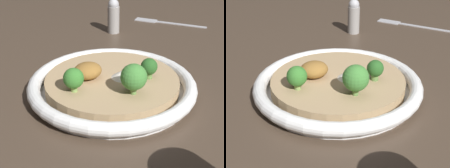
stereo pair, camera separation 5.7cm
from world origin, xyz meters
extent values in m
plane|color=#47382B|center=(0.00, 0.00, 0.00)|extent=(6.00, 6.00, 0.00)
cylinder|color=white|center=(0.00, 0.00, 0.00)|extent=(0.26, 0.26, 0.01)
torus|color=white|center=(0.00, 0.00, 0.02)|extent=(0.28, 0.28, 0.02)
cylinder|color=tan|center=(0.00, 0.00, 0.02)|extent=(0.22, 0.22, 0.02)
cone|color=white|center=(0.02, -0.01, 0.04)|extent=(0.04, 0.04, 0.01)
ellipsoid|color=olive|center=(-0.03, 0.02, 0.04)|extent=(0.05, 0.04, 0.03)
cylinder|color=#668E47|center=(0.00, -0.06, 0.04)|extent=(0.01, 0.01, 0.02)
sphere|color=#428438|center=(0.00, -0.06, 0.06)|extent=(0.04, 0.04, 0.04)
cylinder|color=#668E47|center=(0.05, -0.03, 0.04)|extent=(0.01, 0.01, 0.02)
sphere|color=#285B23|center=(0.05, -0.03, 0.05)|extent=(0.03, 0.03, 0.03)
cylinder|color=#84A856|center=(-0.07, -0.01, 0.04)|extent=(0.01, 0.01, 0.02)
sphere|color=#387A2D|center=(-0.07, -0.01, 0.05)|extent=(0.03, 0.03, 0.03)
cube|color=#B7B7BC|center=(0.35, 0.21, 0.00)|extent=(0.09, 0.12, 0.00)
cube|color=#B7B7BC|center=(0.29, 0.29, 0.00)|extent=(0.05, 0.06, 0.00)
cylinder|color=#9E9993|center=(0.16, 0.26, 0.03)|extent=(0.03, 0.03, 0.06)
sphere|color=#B2B2B7|center=(0.16, 0.26, 0.07)|extent=(0.03, 0.03, 0.03)
camera|label=1|loc=(-0.27, -0.43, 0.29)|focal=55.00mm
camera|label=2|loc=(-0.22, -0.46, 0.29)|focal=55.00mm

